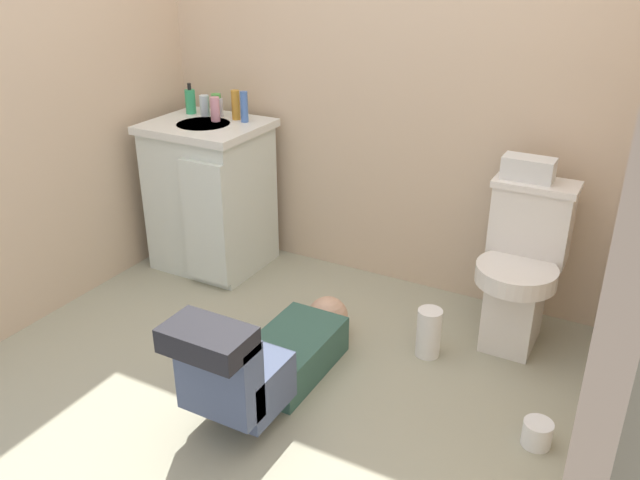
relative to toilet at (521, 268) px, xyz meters
The scene contains 16 objects.
ground_plane 1.15m from the toilet, 140.30° to the right, with size 2.99×2.94×0.04m, color #9D9A80.
wall_back 1.22m from the toilet, 158.89° to the left, with size 2.65×0.08×2.40m, color #CDB191.
wall_left 2.38m from the toilet, 161.97° to the right, with size 0.08×1.94×2.40m, color #CDB191.
toilet is the anchor object (origin of this frame).
vanity_cabinet 1.69m from the toilet, behind, with size 0.60×0.53×0.82m.
faucet 1.77m from the toilet, behind, with size 0.02×0.02×0.10m, color silver.
person_plumber 1.20m from the toilet, 130.98° to the right, with size 0.39×1.06×0.52m.
tissue_box 0.44m from the toilet, 116.43° to the left, with size 0.22×0.11×0.10m, color silver.
soap_dispenser 1.96m from the toilet, behind, with size 0.06×0.06×0.17m.
bottle_clear 1.86m from the toilet, behind, with size 0.05×0.05×0.11m, color silver.
bottle_green 1.80m from the toilet, behind, with size 0.05×0.05×0.12m, color green.
bottle_pink 1.74m from the toilet, behind, with size 0.05×0.05×0.13m, color pink.
bottle_amber 1.68m from the toilet, behind, with size 0.04×0.04×0.16m, color #C9882B.
bottle_blue 1.61m from the toilet, behind, with size 0.04×0.04×0.16m, color #446AB1.
paper_towel_roll 0.51m from the toilet, 133.20° to the right, with size 0.11×0.11×0.23m, color white.
toilet_paper_roll 0.79m from the toilet, 69.18° to the right, with size 0.11×0.11×0.10m, color white.
Camera 1 is at (1.30, -2.05, 1.73)m, focal length 37.17 mm.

